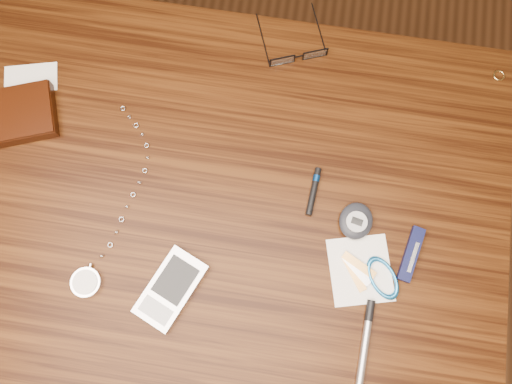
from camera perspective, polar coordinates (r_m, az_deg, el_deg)
ground at (r=1.57m, az=-2.88°, el=-6.92°), size 3.80×3.80×0.00m
desk at (r=0.94m, az=-4.81°, el=-1.88°), size 1.00×0.70×0.75m
wallet_and_card at (r=0.96m, az=-25.45°, el=8.09°), size 0.15×0.18×0.03m
eyeglasses at (r=0.92m, az=4.80°, el=15.40°), size 0.14×0.14×0.02m
gold_ring at (r=1.01m, az=26.01°, el=11.88°), size 0.02×0.02×0.00m
pocket_watch at (r=0.85m, az=-18.56°, el=-9.05°), size 0.08×0.33×0.02m
pda_phone at (r=0.81m, az=-9.70°, el=-10.84°), size 0.11×0.14×0.02m
pedometer at (r=0.83m, az=11.36°, el=-3.26°), size 0.06×0.07×0.03m
notepad_keys at (r=0.83m, az=13.12°, el=-9.13°), size 0.14×0.13×0.01m
pocket_knife at (r=0.85m, az=17.31°, el=-6.80°), size 0.04×0.09×0.01m
silver_pen at (r=0.82m, az=12.40°, el=-16.34°), size 0.02×0.15×0.01m
black_blue_pen at (r=0.83m, az=6.63°, el=0.26°), size 0.02×0.08×0.01m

